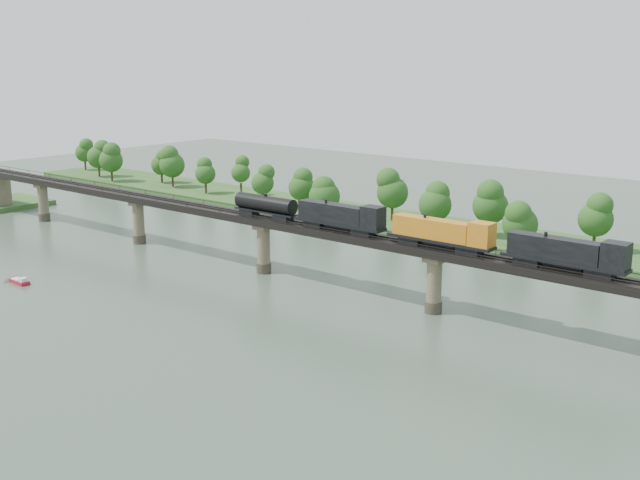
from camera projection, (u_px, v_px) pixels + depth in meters
The scene contains 7 objects.
ground at pixel (145, 308), 139.80m from camera, with size 400.00×400.00×0.00m, color #374639.
far_bank at pixel (413, 225), 203.29m from camera, with size 300.00×24.00×1.60m, color #2A4E1F.
bridge at pixel (264, 246), 161.02m from camera, with size 236.00×30.00×11.50m.
bridge_superstructure at pixel (263, 216), 159.57m from camera, with size 220.00×4.90×0.75m.
far_treeline at pixel (377, 192), 203.21m from camera, with size 289.06×17.54×13.60m.
freight_train at pixel (405, 227), 138.01m from camera, with size 79.15×3.08×5.45m.
motorboat at pixel (20, 281), 154.46m from camera, with size 5.05×2.00×1.40m.
Camera 1 is at (108.65, -83.15, 43.56)m, focal length 45.00 mm.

